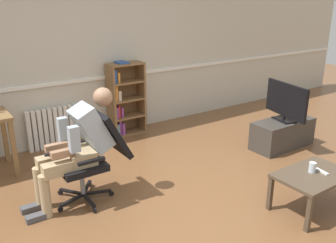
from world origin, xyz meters
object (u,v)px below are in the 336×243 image
(tv_screen, at_px, (286,101))
(person_seated, at_px, (77,145))
(office_chair, at_px, (95,152))
(tv_stand, at_px, (282,134))
(spare_remote, at_px, (322,172))
(drinking_glass, at_px, (312,167))
(coffee_table, at_px, (313,178))
(bookshelf, at_px, (124,100))
(radiator, at_px, (53,127))

(tv_screen, bearing_deg, person_seated, 97.46)
(office_chair, distance_m, tv_stand, 2.83)
(person_seated, bearing_deg, spare_remote, 52.89)
(tv_screen, bearing_deg, drinking_glass, 150.24)
(office_chair, distance_m, tv_screen, 2.82)
(spare_remote, bearing_deg, coffee_table, 171.91)
(bookshelf, relative_size, office_chair, 1.22)
(office_chair, height_order, person_seated, person_seated)
(radiator, relative_size, coffee_table, 0.96)
(office_chair, height_order, coffee_table, office_chair)
(radiator, xyz_separation_m, tv_screen, (2.75, -1.89, 0.39))
(coffee_table, relative_size, spare_remote, 5.18)
(bookshelf, distance_m, coffee_table, 3.09)
(coffee_table, xyz_separation_m, drinking_glass, (0.01, 0.03, 0.11))
(tv_screen, relative_size, coffee_table, 1.03)
(tv_stand, bearing_deg, radiator, 145.47)
(bookshelf, xyz_separation_m, tv_screen, (1.64, -1.79, 0.13))
(office_chair, distance_m, coffee_table, 2.27)
(office_chair, bearing_deg, drinking_glass, 50.05)
(person_seated, height_order, coffee_table, person_seated)
(office_chair, xyz_separation_m, tv_stand, (2.80, -0.24, -0.32))
(radiator, distance_m, tv_stand, 3.33)
(bookshelf, distance_m, person_seated, 2.05)
(tv_stand, xyz_separation_m, tv_screen, (0.00, -0.00, 0.49))
(coffee_table, bearing_deg, radiator, 117.77)
(bookshelf, xyz_separation_m, coffee_table, (0.55, -3.03, -0.21))
(bookshelf, distance_m, office_chair, 1.93)
(office_chair, relative_size, tv_stand, 0.98)
(coffee_table, height_order, drinking_glass, drinking_glass)
(spare_remote, bearing_deg, tv_stand, 61.52)
(coffee_table, relative_size, drinking_glass, 7.32)
(radiator, xyz_separation_m, tv_stand, (2.74, -1.89, -0.09))
(bookshelf, bearing_deg, coffee_table, -79.80)
(bookshelf, bearing_deg, radiator, 174.85)
(person_seated, relative_size, tv_screen, 1.51)
(tv_stand, xyz_separation_m, spare_remote, (-1.00, -1.27, 0.21))
(drinking_glass, bearing_deg, spare_remote, -37.54)
(tv_stand, height_order, tv_screen, tv_screen)
(tv_screen, distance_m, drinking_glass, 1.64)
(office_chair, xyz_separation_m, coffee_table, (1.71, -1.49, -0.17))
(office_chair, relative_size, coffee_table, 1.23)
(coffee_table, bearing_deg, tv_screen, 48.60)
(office_chair, distance_m, drinking_glass, 2.25)
(office_chair, bearing_deg, bookshelf, 143.40)
(tv_screen, xyz_separation_m, coffee_table, (-1.10, -1.24, -0.34))
(person_seated, xyz_separation_m, drinking_glass, (1.90, -1.46, -0.19))
(drinking_glass, xyz_separation_m, spare_remote, (0.08, -0.06, -0.04))
(person_seated, relative_size, spare_remote, 8.05)
(tv_screen, bearing_deg, bookshelf, 54.67)
(coffee_table, bearing_deg, spare_remote, -17.89)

